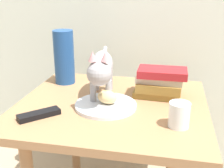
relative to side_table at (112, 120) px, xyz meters
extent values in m
cube|color=#9E724C|center=(0.00, 0.00, 0.06)|extent=(0.74, 0.68, 0.03)
cylinder|color=#9E724C|center=(-0.25, 0.25, -0.22)|extent=(0.04, 0.04, 0.53)
cylinder|color=#9E724C|center=(0.25, 0.25, -0.22)|extent=(0.04, 0.04, 0.53)
cylinder|color=silver|center=(-0.02, -0.04, 0.08)|extent=(0.24, 0.24, 0.01)
ellipsoid|color=#E0BC7A|center=(-0.01, -0.04, 0.11)|extent=(0.10, 0.08, 0.05)
cylinder|color=#99999E|center=(-0.01, -0.02, 0.13)|extent=(0.02, 0.02, 0.10)
cylinder|color=#99999E|center=(-0.07, -0.03, 0.13)|extent=(0.02, 0.02, 0.10)
cylinder|color=#99999E|center=(-0.04, 0.14, 0.13)|extent=(0.02, 0.02, 0.10)
cylinder|color=#99999E|center=(-0.10, 0.13, 0.13)|extent=(0.02, 0.02, 0.10)
ellipsoid|color=#99999E|center=(-0.06, 0.06, 0.21)|extent=(0.13, 0.27, 0.11)
sphere|color=#99999E|center=(-0.03, -0.09, 0.22)|extent=(0.09, 0.09, 0.09)
cone|color=tan|center=(-0.01, -0.08, 0.29)|extent=(0.03, 0.03, 0.03)
cone|color=tan|center=(-0.05, -0.09, 0.29)|extent=(0.03, 0.03, 0.03)
cylinder|color=#99999E|center=(-0.09, 0.26, 0.22)|extent=(0.05, 0.16, 0.02)
cube|color=olive|center=(0.17, 0.12, 0.09)|extent=(0.19, 0.14, 0.03)
cube|color=olive|center=(0.18, 0.10, 0.12)|extent=(0.19, 0.13, 0.04)
cube|color=#BCB299|center=(0.18, 0.12, 0.15)|extent=(0.20, 0.14, 0.03)
cube|color=maroon|center=(0.19, 0.10, 0.18)|extent=(0.20, 0.12, 0.03)
cylinder|color=navy|center=(-0.27, 0.20, 0.20)|extent=(0.09, 0.09, 0.25)
cylinder|color=silver|center=(0.26, -0.15, 0.12)|extent=(0.07, 0.07, 0.08)
cylinder|color=silver|center=(0.26, -0.15, 0.10)|extent=(0.06, 0.06, 0.04)
cube|color=black|center=(-0.23, -0.18, 0.09)|extent=(0.14, 0.14, 0.02)
camera|label=1|loc=(0.21, -1.03, 0.53)|focal=46.21mm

